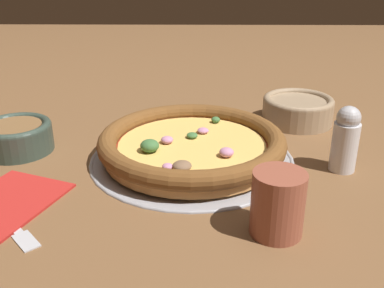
{
  "coord_description": "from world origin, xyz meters",
  "views": [
    {
      "loc": [
        -0.72,
        -0.01,
        0.35
      ],
      "look_at": [
        0.0,
        0.0,
        0.03
      ],
      "focal_mm": 42.0,
      "sensor_mm": 36.0,
      "label": 1
    }
  ],
  "objects_px": {
    "fork": "(8,220)",
    "pepper_shaker": "(346,139)",
    "pizza_tray": "(192,158)",
    "bowl_far": "(17,136)",
    "pizza": "(192,144)",
    "napkin": "(7,201)",
    "bowl_near": "(298,109)",
    "drinking_cup": "(278,204)"
  },
  "relations": [
    {
      "from": "pizza_tray",
      "to": "drinking_cup",
      "type": "relative_size",
      "value": 4.11
    },
    {
      "from": "bowl_near",
      "to": "bowl_far",
      "type": "distance_m",
      "value": 0.57
    },
    {
      "from": "bowl_far",
      "to": "drinking_cup",
      "type": "relative_size",
      "value": 1.46
    },
    {
      "from": "pizza_tray",
      "to": "bowl_far",
      "type": "xyz_separation_m",
      "value": [
        0.03,
        0.32,
        0.03
      ]
    },
    {
      "from": "drinking_cup",
      "to": "fork",
      "type": "relative_size",
      "value": 0.57
    },
    {
      "from": "fork",
      "to": "pizza",
      "type": "bearing_deg",
      "value": 87.35
    },
    {
      "from": "bowl_near",
      "to": "drinking_cup",
      "type": "relative_size",
      "value": 1.69
    },
    {
      "from": "fork",
      "to": "napkin",
      "type": "bearing_deg",
      "value": 162.09
    },
    {
      "from": "pizza_tray",
      "to": "bowl_far",
      "type": "height_order",
      "value": "bowl_far"
    },
    {
      "from": "bowl_near",
      "to": "bowl_far",
      "type": "xyz_separation_m",
      "value": [
        -0.15,
        0.55,
        -0.0
      ]
    },
    {
      "from": "napkin",
      "to": "pepper_shaker",
      "type": "relative_size",
      "value": 1.75
    },
    {
      "from": "fork",
      "to": "pepper_shaker",
      "type": "distance_m",
      "value": 0.53
    },
    {
      "from": "napkin",
      "to": "fork",
      "type": "height_order",
      "value": "napkin"
    },
    {
      "from": "pizza",
      "to": "drinking_cup",
      "type": "xyz_separation_m",
      "value": [
        -0.22,
        -0.11,
        0.01
      ]
    },
    {
      "from": "pizza_tray",
      "to": "pizza",
      "type": "distance_m",
      "value": 0.03
    },
    {
      "from": "pizza",
      "to": "drinking_cup",
      "type": "relative_size",
      "value": 3.75
    },
    {
      "from": "pizza_tray",
      "to": "fork",
      "type": "bearing_deg",
      "value": 128.78
    },
    {
      "from": "bowl_far",
      "to": "fork",
      "type": "height_order",
      "value": "bowl_far"
    },
    {
      "from": "pizza_tray",
      "to": "napkin",
      "type": "height_order",
      "value": "same"
    },
    {
      "from": "bowl_far",
      "to": "drinking_cup",
      "type": "distance_m",
      "value": 0.51
    },
    {
      "from": "pizza",
      "to": "napkin",
      "type": "height_order",
      "value": "pizza"
    },
    {
      "from": "pizza_tray",
      "to": "napkin",
      "type": "relative_size",
      "value": 1.82
    },
    {
      "from": "pepper_shaker",
      "to": "pizza_tray",
      "type": "bearing_deg",
      "value": 81.59
    },
    {
      "from": "pizza_tray",
      "to": "bowl_far",
      "type": "distance_m",
      "value": 0.33
    },
    {
      "from": "pizza",
      "to": "drinking_cup",
      "type": "height_order",
      "value": "drinking_cup"
    },
    {
      "from": "bowl_near",
      "to": "fork",
      "type": "bearing_deg",
      "value": 129.3
    },
    {
      "from": "pizza",
      "to": "bowl_near",
      "type": "relative_size",
      "value": 2.22
    },
    {
      "from": "pepper_shaker",
      "to": "pizza",
      "type": "bearing_deg",
      "value": 81.68
    },
    {
      "from": "bowl_far",
      "to": "fork",
      "type": "xyz_separation_m",
      "value": [
        -0.23,
        -0.07,
        -0.03
      ]
    },
    {
      "from": "drinking_cup",
      "to": "napkin",
      "type": "bearing_deg",
      "value": 79.98
    },
    {
      "from": "pizza_tray",
      "to": "napkin",
      "type": "xyz_separation_m",
      "value": [
        -0.15,
        0.27,
        0.0
      ]
    },
    {
      "from": "pizza_tray",
      "to": "fork",
      "type": "relative_size",
      "value": 2.33
    },
    {
      "from": "napkin",
      "to": "bowl_near",
      "type": "bearing_deg",
      "value": -55.42
    },
    {
      "from": "bowl_far",
      "to": "pepper_shaker",
      "type": "height_order",
      "value": "pepper_shaker"
    },
    {
      "from": "drinking_cup",
      "to": "bowl_near",
      "type": "bearing_deg",
      "value": -15.06
    },
    {
      "from": "pizza_tray",
      "to": "pepper_shaker",
      "type": "relative_size",
      "value": 3.19
    },
    {
      "from": "pizza_tray",
      "to": "pizza",
      "type": "xyz_separation_m",
      "value": [
        -0.0,
        0.0,
        0.03
      ]
    },
    {
      "from": "bowl_far",
      "to": "napkin",
      "type": "distance_m",
      "value": 0.2
    },
    {
      "from": "pizza",
      "to": "fork",
      "type": "xyz_separation_m",
      "value": [
        -0.2,
        0.25,
        -0.03
      ]
    },
    {
      "from": "drinking_cup",
      "to": "fork",
      "type": "height_order",
      "value": "drinking_cup"
    },
    {
      "from": "bowl_far",
      "to": "napkin",
      "type": "relative_size",
      "value": 0.65
    },
    {
      "from": "drinking_cup",
      "to": "pepper_shaker",
      "type": "xyz_separation_m",
      "value": [
        0.19,
        -0.14,
        0.01
      ]
    }
  ]
}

